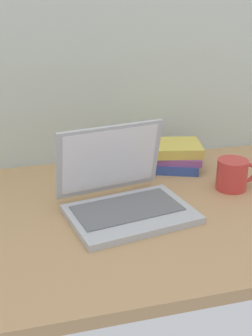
{
  "coord_description": "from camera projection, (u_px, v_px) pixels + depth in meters",
  "views": [
    {
      "loc": [
        -0.26,
        -0.99,
        0.57
      ],
      "look_at": [
        -0.0,
        0.0,
        0.15
      ],
      "focal_mm": 46.44,
      "sensor_mm": 36.0,
      "label": 1
    }
  ],
  "objects": [
    {
      "name": "coffee_mug",
      "position": [
        233.0,
        174.0,
        1.26
      ],
      "size": [
        0.13,
        0.09,
        0.09
      ],
      "color": "red",
      "rests_on": "desk"
    },
    {
      "name": "book_stack",
      "position": [
        172.0,
        155.0,
        1.42
      ],
      "size": [
        0.23,
        0.2,
        0.08
      ],
      "color": "#334C99",
      "rests_on": "desk"
    },
    {
      "name": "laptop",
      "position": [
        122.0,
        194.0,
        1.14
      ],
      "size": [
        0.35,
        0.31,
        0.22
      ],
      "color": "#B2B5BA",
      "rests_on": "desk"
    },
    {
      "name": "desk",
      "position": [
        127.0,
        215.0,
        1.16
      ],
      "size": [
        1.6,
        0.76,
        0.03
      ],
      "color": "tan",
      "rests_on": "ground"
    }
  ]
}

